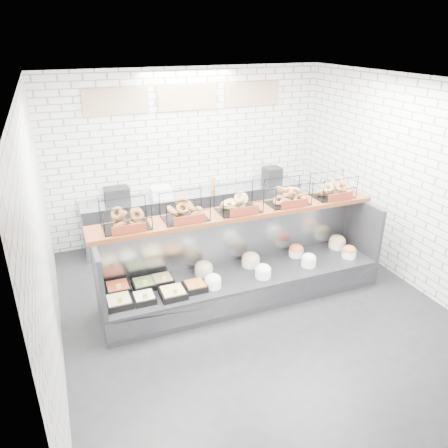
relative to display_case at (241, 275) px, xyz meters
name	(u,v)px	position (x,y,z in m)	size (l,w,h in m)	color
ground	(252,307)	(0.01, -0.35, -0.33)	(5.50, 5.50, 0.00)	black
room_shell	(237,153)	(0.01, 0.26, 1.73)	(5.02, 5.51, 3.01)	white
display_case	(241,275)	(0.00, 0.00, 0.00)	(4.00, 0.90, 1.20)	black
bagel_shelf	(238,203)	(0.01, 0.17, 1.05)	(4.10, 0.50, 0.40)	#502411
prep_counter	(196,214)	(0.01, 2.08, 0.14)	(4.00, 0.60, 1.20)	#93969B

